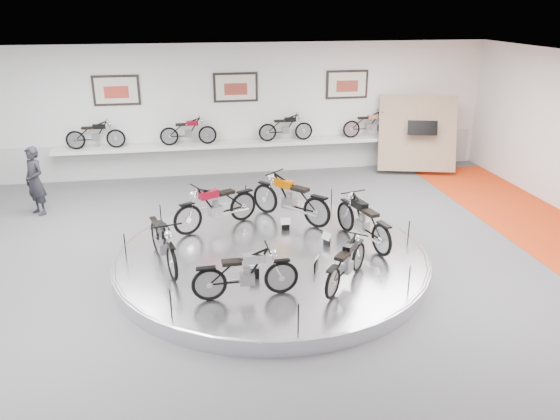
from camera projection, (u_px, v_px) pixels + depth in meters
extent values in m
plane|color=#4F4F52|center=(274.00, 272.00, 11.07)|extent=(16.00, 16.00, 0.00)
plane|color=white|center=(273.00, 70.00, 9.64)|extent=(16.00, 16.00, 0.00)
plane|color=white|center=(236.00, 110.00, 16.79)|extent=(16.00, 0.00, 16.00)
cube|color=#BCBCBA|center=(238.00, 156.00, 17.29)|extent=(15.68, 0.04, 1.10)
cylinder|color=silver|center=(272.00, 259.00, 11.29)|extent=(6.40, 6.40, 0.30)
torus|color=#B2B2BA|center=(272.00, 253.00, 11.25)|extent=(6.40, 6.40, 0.10)
cube|color=silver|center=(238.00, 144.00, 16.87)|extent=(11.00, 0.55, 0.10)
cube|color=beige|center=(116.00, 90.00, 15.93)|extent=(1.35, 0.06, 0.88)
cube|color=beige|center=(236.00, 87.00, 16.50)|extent=(1.35, 0.06, 0.88)
cube|color=beige|center=(347.00, 84.00, 17.07)|extent=(1.35, 0.06, 0.88)
cube|color=#9C8468|center=(417.00, 133.00, 17.15)|extent=(2.56, 1.52, 2.30)
imported|color=black|center=(35.00, 181.00, 13.78)|extent=(0.76, 0.76, 1.77)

